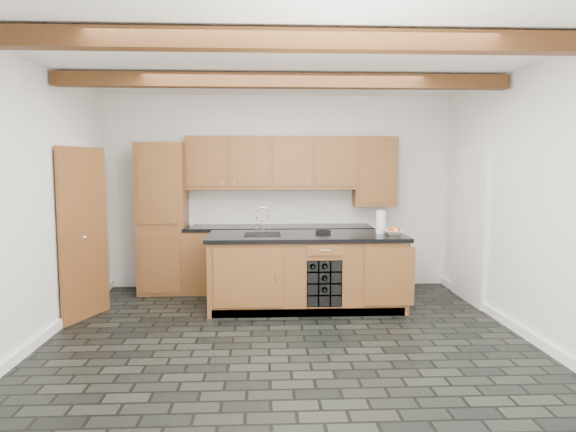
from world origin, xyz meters
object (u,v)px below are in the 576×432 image
(kitchen_scale, at_px, (323,231))
(fruit_bowl, at_px, (393,233))
(island, at_px, (307,271))
(paper_towel, at_px, (381,222))

(kitchen_scale, distance_m, fruit_bowl, 0.88)
(island, xyz_separation_m, paper_towel, (0.95, 0.07, 0.61))
(kitchen_scale, relative_size, paper_towel, 0.65)
(island, bearing_deg, paper_towel, 4.08)
(fruit_bowl, xyz_separation_m, paper_towel, (-0.13, 0.15, 0.12))
(paper_towel, bearing_deg, island, -175.92)
(fruit_bowl, relative_size, paper_towel, 0.80)
(island, xyz_separation_m, fruit_bowl, (1.07, -0.09, 0.49))
(island, distance_m, fruit_bowl, 1.18)
(kitchen_scale, relative_size, fruit_bowl, 0.82)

